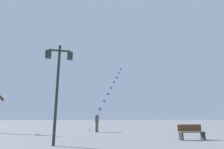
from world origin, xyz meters
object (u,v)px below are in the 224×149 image
kite_flyer (97,122)px  park_bench (191,132)px  kite_train (111,88)px  twin_lantern_lamp_post (58,74)px

kite_flyer → park_bench: bearing=-123.8°
kite_train → park_bench: size_ratio=6.94×
kite_train → kite_flyer: size_ratio=6.57×
twin_lantern_lamp_post → kite_train: 16.66m
twin_lantern_lamp_post → kite_flyer: bearing=67.5°
kite_train → park_bench: (1.66, -14.65, -4.80)m
kite_train → twin_lantern_lamp_post: bearing=-112.3°
kite_flyer → twin_lantern_lamp_post: bearing=-179.1°
kite_flyer → kite_train: bearing=1.3°
kite_flyer → park_bench: kite_flyer is taller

